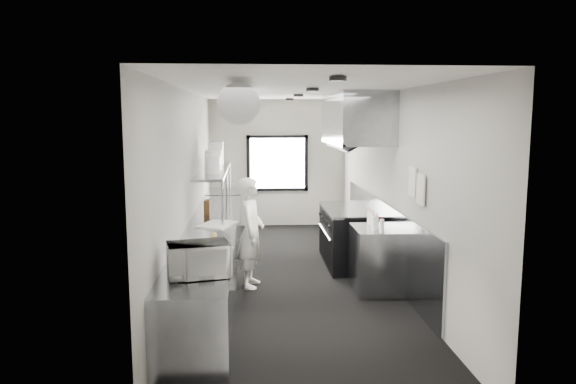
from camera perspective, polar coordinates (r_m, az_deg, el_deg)
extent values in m
cube|color=black|center=(8.31, 0.30, -9.02)|extent=(3.00, 8.00, 0.01)
cube|color=white|center=(7.95, 0.31, 10.66)|extent=(3.00, 8.00, 0.01)
cube|color=#B4B0AB|center=(11.98, -1.14, 3.07)|extent=(3.00, 0.02, 2.80)
cube|color=#B4B0AB|center=(4.10, 4.53, -6.62)|extent=(3.00, 0.02, 2.80)
cube|color=#B4B0AB|center=(8.04, -10.42, 0.50)|extent=(0.02, 8.00, 2.80)
cube|color=#B4B0AB|center=(8.26, 10.74, 0.69)|extent=(0.02, 8.00, 2.80)
cube|color=gray|center=(8.69, 9.96, -4.63)|extent=(0.03, 5.50, 1.10)
cylinder|color=#9B9FA4|center=(8.32, -4.77, 8.79)|extent=(0.40, 6.40, 0.40)
cube|color=white|center=(11.94, -1.13, 3.05)|extent=(1.20, 0.03, 1.10)
cube|color=black|center=(11.92, -1.14, 5.81)|extent=(1.36, 0.03, 0.08)
cube|color=black|center=(12.02, -1.12, 0.33)|extent=(1.36, 0.03, 0.08)
cube|color=black|center=(11.95, -4.20, 3.03)|extent=(0.08, 0.03, 1.25)
cube|color=black|center=(12.01, 1.92, 3.08)|extent=(0.08, 0.03, 1.25)
cube|color=gray|center=(8.79, 7.20, 7.74)|extent=(0.80, 2.20, 0.80)
cube|color=gray|center=(8.73, 4.70, 5.21)|extent=(0.05, 2.20, 0.05)
cube|color=black|center=(8.78, 6.64, 5.52)|extent=(0.50, 2.10, 0.28)
cube|color=gray|center=(7.70, -8.05, -6.99)|extent=(0.70, 6.00, 0.90)
cube|color=gray|center=(8.98, -7.84, 2.30)|extent=(0.45, 3.00, 0.04)
cylinder|color=gray|center=(7.63, -6.98, -1.20)|extent=(0.04, 0.04, 0.66)
cylinder|color=gray|center=(9.01, -6.53, 0.23)|extent=(0.04, 0.04, 0.66)
cylinder|color=gray|center=(10.40, -6.20, 1.27)|extent=(0.04, 0.04, 0.66)
cube|color=black|center=(9.00, 6.67, -4.77)|extent=(0.85, 1.60, 0.90)
cube|color=gray|center=(8.91, 6.72, -1.82)|extent=(0.85, 1.60, 0.04)
cube|color=gray|center=(8.93, 4.07, -4.83)|extent=(0.03, 1.55, 0.80)
cylinder|color=gray|center=(8.91, 3.89, -4.21)|extent=(0.03, 1.30, 0.03)
cube|color=gray|center=(7.69, 9.34, -7.04)|extent=(0.65, 0.80, 0.90)
cube|color=gray|center=(11.31, -6.75, -2.14)|extent=(0.70, 1.20, 0.90)
cube|color=white|center=(7.08, 13.00, 1.05)|extent=(0.02, 0.28, 0.38)
cube|color=white|center=(6.76, 13.85, 0.27)|extent=(0.02, 0.28, 0.38)
imported|color=white|center=(7.73, -3.95, -4.30)|extent=(0.45, 0.62, 1.58)
imported|color=white|center=(5.32, -9.43, -7.04)|extent=(0.62, 0.52, 0.33)
cylinder|color=beige|center=(5.39, -11.85, -8.09)|extent=(0.20, 0.20, 0.11)
cylinder|color=beige|center=(5.55, -11.50, -7.69)|extent=(0.14, 0.14, 0.10)
cube|color=beige|center=(6.29, -7.60, -6.12)|extent=(0.40, 0.44, 0.01)
cylinder|color=white|center=(6.82, -7.86, -4.99)|extent=(0.23, 0.23, 0.02)
sphere|color=tan|center=(6.81, -7.87, -4.56)|extent=(0.09, 0.09, 0.09)
cube|color=white|center=(7.74, -7.46, -3.41)|extent=(0.60, 0.67, 0.02)
cube|color=brown|center=(8.63, -8.48, -1.57)|extent=(0.11, 0.21, 0.22)
cylinder|color=white|center=(8.27, -7.98, 2.91)|extent=(0.30, 0.30, 0.28)
cylinder|color=white|center=(8.56, -7.86, 3.29)|extent=(0.27, 0.27, 0.34)
cylinder|color=white|center=(9.13, -7.87, 3.48)|extent=(0.25, 0.25, 0.31)
cylinder|color=white|center=(9.65, -7.64, 4.04)|extent=(0.34, 0.34, 0.41)
cylinder|color=white|center=(7.28, 9.88, -3.56)|extent=(0.07, 0.07, 0.18)
cylinder|color=white|center=(7.41, 9.06, -3.27)|extent=(0.07, 0.07, 0.19)
cylinder|color=white|center=(7.54, 9.31, -3.05)|extent=(0.09, 0.09, 0.20)
cylinder|color=white|center=(7.75, 8.93, -2.79)|extent=(0.07, 0.07, 0.19)
cylinder|color=white|center=(7.81, 8.61, -2.65)|extent=(0.07, 0.07, 0.20)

